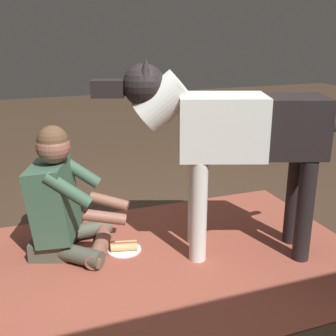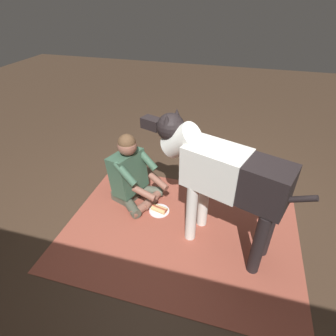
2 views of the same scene
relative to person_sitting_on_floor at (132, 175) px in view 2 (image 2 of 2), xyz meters
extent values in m
plane|color=#402E21|center=(-0.59, 0.17, -0.35)|extent=(13.80, 13.80, 0.00)
cube|color=brown|center=(-0.65, 0.35, -0.34)|extent=(2.37, 1.71, 0.01)
cube|color=#4B4F40|center=(0.07, -0.03, -0.29)|extent=(0.34, 0.40, 0.12)
cylinder|color=#4B4F40|center=(-0.13, -0.12, -0.28)|extent=(0.41, 0.15, 0.11)
cylinder|color=#8B5948|center=(-0.25, 0.00, -0.29)|extent=(0.19, 0.37, 0.09)
cylinder|color=#4B4F40|center=(-0.03, 0.17, -0.28)|extent=(0.36, 0.36, 0.11)
cylinder|color=#8B5948|center=(-0.19, 0.16, -0.29)|extent=(0.23, 0.37, 0.09)
cube|color=#385A44|center=(0.05, -0.02, 0.01)|extent=(0.39, 0.47, 0.50)
cylinder|color=#385A44|center=(-0.14, -0.14, 0.15)|extent=(0.30, 0.17, 0.24)
cylinder|color=#8B5948|center=(-0.31, -0.02, -0.05)|extent=(0.27, 0.19, 0.12)
cylinder|color=#385A44|center=(-0.02, 0.19, 0.15)|extent=(0.30, 0.17, 0.24)
cylinder|color=#8B5948|center=(-0.23, 0.21, -0.05)|extent=(0.28, 0.12, 0.12)
sphere|color=#8B5948|center=(0.02, -0.01, 0.37)|extent=(0.21, 0.21, 0.21)
sphere|color=brown|center=(0.02, -0.01, 0.40)|extent=(0.19, 0.19, 0.19)
cylinder|color=silver|center=(-0.77, 0.40, -0.02)|extent=(0.11, 0.11, 0.65)
cylinder|color=silver|center=(-0.85, 0.18, -0.02)|extent=(0.11, 0.11, 0.65)
cylinder|color=black|center=(-1.39, 0.62, -0.02)|extent=(0.11, 0.11, 0.65)
cylinder|color=black|center=(-1.47, 0.40, -0.02)|extent=(0.11, 0.11, 0.65)
cube|color=silver|center=(-0.94, 0.34, 0.49)|extent=(0.60, 0.49, 0.38)
cube|color=black|center=(-1.31, 0.47, 0.49)|extent=(0.53, 0.45, 0.36)
cylinder|color=silver|center=(-0.61, 0.22, 0.64)|extent=(0.43, 0.35, 0.37)
sphere|color=black|center=(-0.50, 0.18, 0.74)|extent=(0.25, 0.25, 0.25)
cube|color=black|center=(-0.30, 0.11, 0.72)|extent=(0.22, 0.17, 0.10)
cone|color=black|center=(-0.49, 0.26, 0.83)|extent=(0.11, 0.11, 0.11)
cone|color=black|center=(-0.54, 0.11, 0.83)|extent=(0.11, 0.11, 0.11)
cylinder|color=black|center=(-1.54, 0.55, 0.46)|extent=(0.33, 0.16, 0.22)
cylinder|color=white|center=(-0.36, 0.13, -0.34)|extent=(0.23, 0.23, 0.01)
cylinder|color=tan|center=(-0.37, 0.11, -0.31)|extent=(0.18, 0.09, 0.05)
cylinder|color=tan|center=(-0.36, 0.15, -0.31)|extent=(0.18, 0.09, 0.05)
cylinder|color=#A2412D|center=(-0.36, 0.13, -0.30)|extent=(0.18, 0.08, 0.04)
camera|label=1|loc=(0.25, 2.63, 1.07)|focal=46.37mm
camera|label=2|loc=(-1.07, 2.28, 1.78)|focal=28.99mm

